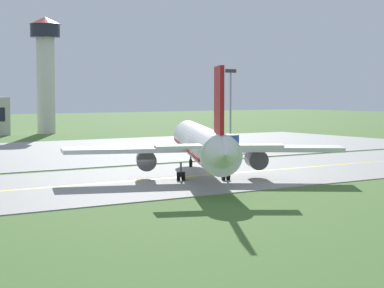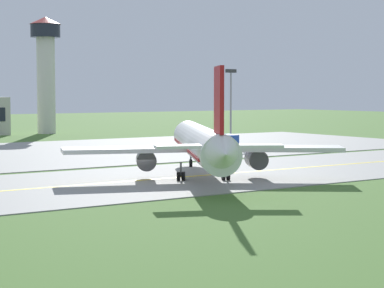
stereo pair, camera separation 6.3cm
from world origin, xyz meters
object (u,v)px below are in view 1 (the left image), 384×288
Objects in this scene: airplane_lead at (202,144)px; apron_light_mast at (231,96)px; service_truck_baggage at (227,140)px; control_tower at (46,64)px.

apron_light_mast reaches higher than airplane_lead.
control_tower is at bearing 97.96° from service_truck_baggage.
service_truck_baggage is at bearing 49.82° from airplane_lead.
service_truck_baggage is (29.90, 35.41, -2.60)m from airplane_lead.
apron_light_mast is (38.15, 45.42, 5.19)m from airplane_lead.
airplane_lead is at bearing -102.16° from control_tower.
airplane_lead is 101.18m from control_tower.
control_tower is 55.90m from apron_light_mast.
apron_light_mast is at bearing 50.49° from service_truck_baggage.
control_tower is (-8.76, 62.69, 15.52)m from service_truck_baggage.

